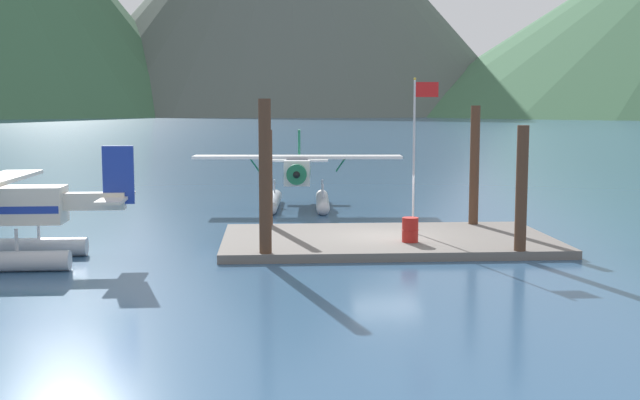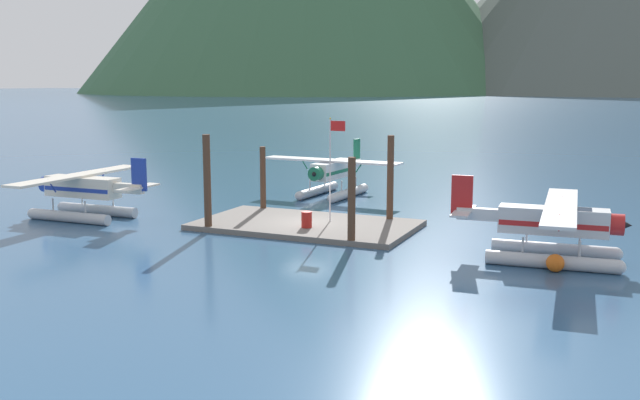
# 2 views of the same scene
# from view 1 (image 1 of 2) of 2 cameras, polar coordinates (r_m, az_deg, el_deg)

# --- Properties ---
(ground_plane) EXTENTS (1200.00, 1200.00, 0.00)m
(ground_plane) POSITION_cam_1_polar(r_m,az_deg,el_deg) (29.75, 4.82, -3.18)
(ground_plane) COLOR #2D5175
(dock_platform) EXTENTS (12.16, 6.93, 0.30)m
(dock_platform) POSITION_cam_1_polar(r_m,az_deg,el_deg) (29.72, 4.82, -2.90)
(dock_platform) COLOR #66605B
(dock_platform) RESTS_ON ground
(piling_near_left) EXTENTS (0.41, 0.41, 5.36)m
(piling_near_left) POSITION_cam_1_polar(r_m,az_deg,el_deg) (25.96, -3.97, 1.35)
(piling_near_left) COLOR #4C3323
(piling_near_left) RESTS_ON ground
(piling_near_right) EXTENTS (0.39, 0.39, 4.49)m
(piling_near_right) POSITION_cam_1_polar(r_m,az_deg,el_deg) (27.22, 14.27, 0.49)
(piling_near_right) COLOR #4C3323
(piling_near_right) RESTS_ON ground
(piling_far_left) EXTENTS (0.36, 0.36, 4.18)m
(piling_far_left) POSITION_cam_1_polar(r_m,az_deg,el_deg) (32.25, -3.75, 1.34)
(piling_far_left) COLOR #4C3323
(piling_far_left) RESTS_ON ground
(piling_far_right) EXTENTS (0.39, 0.39, 5.15)m
(piling_far_right) POSITION_cam_1_polar(r_m,az_deg,el_deg) (33.06, 11.03, 2.21)
(piling_far_right) COLOR #4C3323
(piling_far_right) RESTS_ON ground
(flagpole) EXTENTS (0.95, 0.10, 5.89)m
(flagpole) POSITION_cam_1_polar(r_m,az_deg,el_deg) (30.35, 7.01, 4.54)
(flagpole) COLOR silver
(flagpole) RESTS_ON dock_platform
(fuel_drum) EXTENTS (0.62, 0.62, 0.88)m
(fuel_drum) POSITION_cam_1_polar(r_m,az_deg,el_deg) (28.46, 6.49, -2.14)
(fuel_drum) COLOR #AD1E19
(fuel_drum) RESTS_ON dock_platform
(seaplane_white_bow_left) EXTENTS (10.46, 7.98, 3.84)m
(seaplane_white_bow_left) POSITION_cam_1_polar(r_m,az_deg,el_deg) (40.10, -1.61, 1.66)
(seaplane_white_bow_left) COLOR #B7BABF
(seaplane_white_bow_left) RESTS_ON ground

